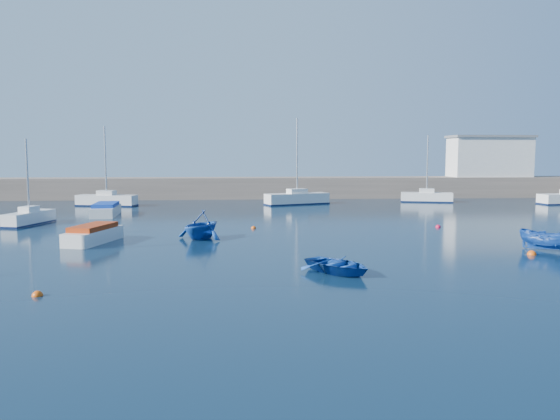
{
  "coord_description": "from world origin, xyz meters",
  "views": [
    {
      "loc": [
        -2.15,
        -22.46,
        5.46
      ],
      "look_at": [
        0.63,
        15.31,
        1.6
      ],
      "focal_mm": 35.0,
      "sensor_mm": 36.0,
      "label": 1
    }
  ],
  "objects": [
    {
      "name": "ground",
      "position": [
        0.0,
        0.0,
        0.0
      ],
      "size": [
        220.0,
        220.0,
        0.0
      ],
      "primitive_type": "plane",
      "color": "#0C2034",
      "rests_on": "ground"
    },
    {
      "name": "buoy_0",
      "position": [
        -10.01,
        -1.16,
        0.0
      ],
      "size": [
        0.42,
        0.42,
        0.42
      ],
      "primitive_type": "sphere",
      "color": "#D0490A",
      "rests_on": "ground"
    },
    {
      "name": "back_wall",
      "position": [
        0.0,
        46.0,
        1.3
      ],
      "size": [
        96.0,
        4.5,
        2.6
      ],
      "primitive_type": "cube",
      "color": "#706256",
      "rests_on": "ground"
    },
    {
      "name": "buoy_3",
      "position": [
        -1.16,
        17.63,
        0.0
      ],
      "size": [
        0.37,
        0.37,
        0.37
      ],
      "primitive_type": "sphere",
      "color": "#D0490A",
      "rests_on": "ground"
    },
    {
      "name": "buoy_4",
      "position": [
        19.2,
        12.13,
        0.0
      ],
      "size": [
        0.44,
        0.44,
        0.44
      ],
      "primitive_type": "sphere",
      "color": "red",
      "rests_on": "ground"
    },
    {
      "name": "motorboat_2",
      "position": [
        -14.18,
        27.25,
        0.54
      ],
      "size": [
        2.37,
        5.68,
        1.14
      ],
      "rotation": [
        0.0,
        0.0,
        0.08
      ],
      "color": "silver",
      "rests_on": "ground"
    },
    {
      "name": "dinghy_left",
      "position": [
        -4.67,
        12.77,
        0.94
      ],
      "size": [
        4.47,
        4.63,
        1.88
      ],
      "primitive_type": "imported",
      "rotation": [
        0.0,
        0.0,
        -0.54
      ],
      "color": "#16459D",
      "rests_on": "ground"
    },
    {
      "name": "harbor_office",
      "position": [
        30.0,
        46.0,
        5.1
      ],
      "size": [
        10.0,
        4.0,
        5.0
      ],
      "primitive_type": "cube",
      "color": "silver",
      "rests_on": "back_wall"
    },
    {
      "name": "sailboat_5",
      "position": [
        -16.34,
        36.65,
        0.65
      ],
      "size": [
        6.54,
        3.07,
        8.42
      ],
      "rotation": [
        0.0,
        0.0,
        1.36
      ],
      "color": "silver",
      "rests_on": "ground"
    },
    {
      "name": "buoy_2",
      "position": [
        13.74,
        5.84,
        0.0
      ],
      "size": [
        0.49,
        0.49,
        0.49
      ],
      "primitive_type": "sphere",
      "color": "#D0490A",
      "rests_on": "ground"
    },
    {
      "name": "sailboat_3",
      "position": [
        -18.55,
        21.07,
        0.58
      ],
      "size": [
        2.6,
        5.11,
        6.68
      ],
      "rotation": [
        0.0,
        0.0,
        -0.26
      ],
      "color": "silver",
      "rests_on": "ground"
    },
    {
      "name": "sailboat_6",
      "position": [
        4.1,
        36.96,
        0.68
      ],
      "size": [
        7.33,
        4.32,
        9.37
      ],
      "rotation": [
        0.0,
        0.0,
        1.93
      ],
      "color": "silver",
      "rests_on": "ground"
    },
    {
      "name": "buoy_1",
      "position": [
        12.74,
        17.29,
        0.0
      ],
      "size": [
        0.39,
        0.39,
        0.39
      ],
      "primitive_type": "sphere",
      "color": "red",
      "rests_on": "ground"
    },
    {
      "name": "sailboat_7",
      "position": [
        19.3,
        38.74,
        0.62
      ],
      "size": [
        5.94,
        3.0,
        7.68
      ],
      "rotation": [
        0.0,
        0.0,
        1.31
      ],
      "color": "silver",
      "rests_on": "ground"
    },
    {
      "name": "dinghy_right",
      "position": [
        15.29,
        6.89,
        0.63
      ],
      "size": [
        3.12,
        3.23,
        1.26
      ],
      "primitive_type": "imported",
      "rotation": [
        0.0,
        0.0,
        0.75
      ],
      "color": "#16459D",
      "rests_on": "ground"
    },
    {
      "name": "dinghy_center",
      "position": [
        2.35,
        2.06,
        0.37
      ],
      "size": [
        4.16,
        4.36,
        0.74
      ],
      "primitive_type": "imported",
      "rotation": [
        0.0,
        0.0,
        0.64
      ],
      "color": "#16459D",
      "rests_on": "ground"
    },
    {
      "name": "motorboat_1",
      "position": [
        -11.24,
        11.78,
        0.54
      ],
      "size": [
        2.82,
        4.93,
        1.14
      ],
      "rotation": [
        0.0,
        0.0,
        -0.27
      ],
      "color": "silver",
      "rests_on": "ground"
    }
  ]
}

